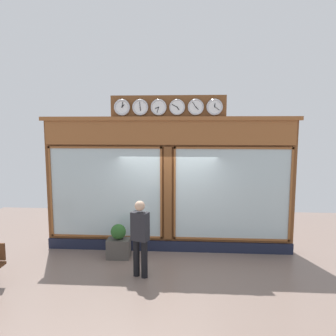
# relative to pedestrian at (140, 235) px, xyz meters

# --- Properties ---
(ground_plane) EXTENTS (14.00, 14.00, 0.00)m
(ground_plane) POSITION_rel_pedestrian_xyz_m (-0.50, 1.30, -0.93)
(ground_plane) COLOR #7A665B
(shop_facade) EXTENTS (6.56, 0.42, 4.03)m
(shop_facade) POSITION_rel_pedestrian_xyz_m (-0.50, -1.63, 0.86)
(shop_facade) COLOR brown
(shop_facade) RESTS_ON ground_plane
(pedestrian) EXTENTS (0.42, 0.34, 1.69)m
(pedestrian) POSITION_rel_pedestrian_xyz_m (0.00, 0.00, 0.00)
(pedestrian) COLOR black
(pedestrian) RESTS_ON ground_plane
(planter_box) EXTENTS (0.56, 0.36, 0.49)m
(planter_box) POSITION_rel_pedestrian_xyz_m (0.69, -0.96, -0.69)
(planter_box) COLOR #4C4742
(planter_box) RESTS_ON ground_plane
(planter_shrub) EXTENTS (0.38, 0.38, 0.38)m
(planter_shrub) POSITION_rel_pedestrian_xyz_m (0.69, -0.96, -0.25)
(planter_shrub) COLOR #285623
(planter_shrub) RESTS_ON planter_box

